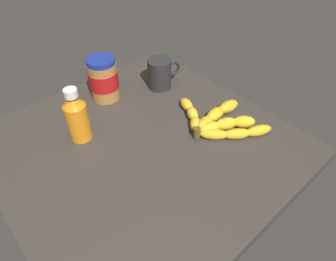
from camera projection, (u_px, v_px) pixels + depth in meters
ground_plane at (143, 147)px, 80.15cm from camera, size 71.58×72.44×3.73cm
banana_bunch at (218, 121)px, 82.64cm from camera, size 19.88×27.30×3.48cm
peanut_butter_jar at (104, 79)px, 89.75cm from camera, size 8.90×8.90×13.38cm
honey_bottle at (77, 117)px, 75.71cm from camera, size 5.84×5.84×15.34cm
coffee_mug at (160, 73)px, 95.46cm from camera, size 11.41×7.66×9.65cm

